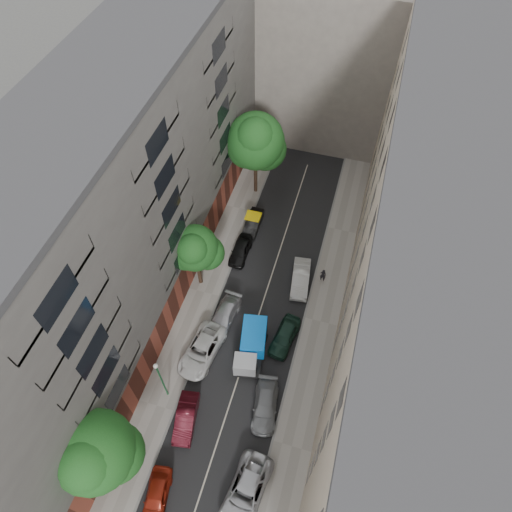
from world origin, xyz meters
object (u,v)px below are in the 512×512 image
at_px(tree_near, 96,454).
at_px(pedestrian, 323,275).
at_px(car_left_0, 156,496).
at_px(car_right_3, 301,278).
at_px(tarp_truck, 251,345).
at_px(car_right_1, 265,406).
at_px(car_left_1, 186,418).
at_px(car_left_3, 224,316).
at_px(car_left_4, 241,250).
at_px(tree_far, 256,143).
at_px(car_left_5, 253,223).
at_px(lamp_post, 160,377).
at_px(tree_mid, 196,250).
at_px(car_right_0, 246,492).
at_px(car_right_2, 284,336).
at_px(car_left_2, 202,350).

distance_m(tree_near, pedestrian, 23.99).
relative_size(car_left_0, car_right_3, 0.88).
bearing_deg(tarp_truck, car_right_1, -71.85).
distance_m(car_left_1, car_right_1, 6.17).
relative_size(car_left_0, car_left_3, 0.84).
bearing_deg(pedestrian, car_right_1, 82.64).
bearing_deg(car_left_4, tree_far, 96.32).
xyz_separation_m(car_left_5, lamp_post, (-1.60, -18.90, 3.12)).
bearing_deg(car_right_3, tree_far, 117.74).
relative_size(tarp_truck, car_right_1, 1.14).
distance_m(tarp_truck, pedestrian, 9.86).
height_order(car_left_3, car_right_1, car_left_3).
relative_size(car_left_1, tree_mid, 0.55).
distance_m(car_left_4, car_right_1, 15.44).
xyz_separation_m(car_right_0, tree_far, (-7.63, 28.89, 6.03)).
distance_m(car_left_0, tree_far, 31.54).
bearing_deg(tarp_truck, car_right_2, 26.53).
bearing_deg(car_right_1, car_left_3, 121.29).
xyz_separation_m(car_left_4, car_right_0, (6.72, -20.25, 0.08)).
bearing_deg(pedestrian, car_left_1, 65.51).
bearing_deg(car_right_2, car_left_1, -113.46).
relative_size(tarp_truck, car_right_2, 1.22).
height_order(car_left_4, tree_near, tree_near).
height_order(car_right_0, pedestrian, pedestrian).
distance_m(car_left_5, car_right_2, 13.16).
bearing_deg(car_right_2, car_left_0, -102.24).
bearing_deg(car_left_4, tree_near, -96.47).
bearing_deg(tree_mid, lamp_post, -84.07).
xyz_separation_m(car_right_2, tree_far, (-7.30, 16.49, 6.07)).
bearing_deg(lamp_post, car_right_1, 8.04).
bearing_deg(car_right_2, tree_near, -114.11).
height_order(car_left_3, tree_far, tree_far).
relative_size(car_left_3, tree_near, 0.54).
bearing_deg(tree_mid, tree_near, -90.19).
bearing_deg(tarp_truck, car_left_5, 95.13).
bearing_deg(car_left_3, car_right_0, -59.38).
relative_size(tree_mid, tree_far, 0.76).
xyz_separation_m(car_left_2, car_right_2, (6.36, 3.20, -0.03)).
bearing_deg(car_left_4, car_right_1, -65.16).
bearing_deg(lamp_post, pedestrian, 55.80).
relative_size(car_right_2, tree_mid, 0.56).
height_order(car_right_0, tree_mid, tree_mid).
height_order(car_left_3, car_left_4, car_left_3).
bearing_deg(car_right_0, tree_far, 110.93).
height_order(lamp_post, pedestrian, lamp_post).
xyz_separation_m(car_left_5, car_right_0, (6.53, -24.00, 0.10)).
bearing_deg(car_left_2, car_left_4, 97.96).
height_order(car_left_4, car_right_0, car_right_0).
relative_size(tarp_truck, pedestrian, 3.34).
bearing_deg(tree_far, car_left_5, -77.35).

